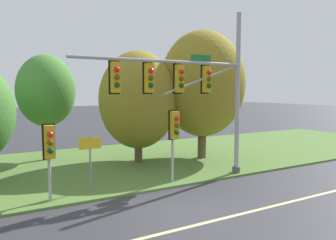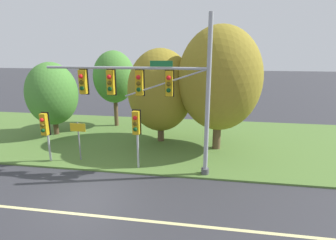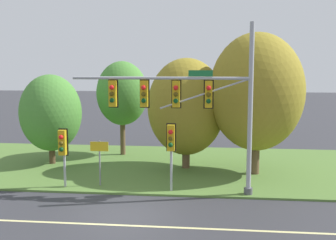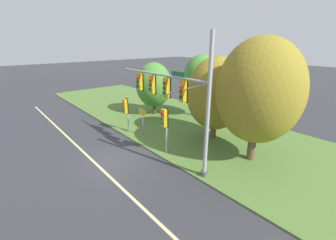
# 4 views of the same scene
# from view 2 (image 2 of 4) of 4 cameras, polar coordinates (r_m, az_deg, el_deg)

# --- Properties ---
(ground_plane) EXTENTS (160.00, 160.00, 0.00)m
(ground_plane) POSITION_cam_2_polar(r_m,az_deg,el_deg) (12.62, -17.55, -15.76)
(ground_plane) COLOR #333338
(lane_stripe) EXTENTS (36.00, 0.16, 0.01)m
(lane_stripe) POSITION_cam_2_polar(r_m,az_deg,el_deg) (11.73, -20.26, -18.53)
(lane_stripe) COLOR beige
(lane_stripe) RESTS_ON ground
(grass_verge) EXTENTS (48.00, 11.50, 0.10)m
(grass_verge) POSITION_cam_2_polar(r_m,az_deg,el_deg) (19.63, -6.96, -3.78)
(grass_verge) COLOR #517533
(grass_verge) RESTS_ON ground
(traffic_signal_mast) EXTENTS (8.44, 0.49, 7.87)m
(traffic_signal_mast) POSITION_cam_2_polar(r_m,az_deg,el_deg) (13.01, -3.42, 6.81)
(traffic_signal_mast) COLOR #9EA0A5
(traffic_signal_mast) RESTS_ON grass_verge
(pedestrian_signal_near_kerb) EXTENTS (0.46, 0.55, 3.26)m
(pedestrian_signal_near_kerb) POSITION_cam_2_polar(r_m,az_deg,el_deg) (13.68, -6.92, -1.42)
(pedestrian_signal_near_kerb) COLOR #9EA0A5
(pedestrian_signal_near_kerb) RESTS_ON grass_verge
(pedestrian_signal_further_along) EXTENTS (0.46, 0.55, 2.91)m
(pedestrian_signal_further_along) POSITION_cam_2_polar(r_m,az_deg,el_deg) (16.10, -25.21, -1.38)
(pedestrian_signal_further_along) COLOR #9EA0A5
(pedestrian_signal_further_along) RESTS_ON grass_verge
(route_sign_post) EXTENTS (0.91, 0.08, 2.26)m
(route_sign_post) POSITION_cam_2_polar(r_m,az_deg,el_deg) (15.84, -18.90, -3.08)
(route_sign_post) COLOR slate
(route_sign_post) RESTS_ON grass_verge
(tree_nearest_road) EXTENTS (3.69, 3.69, 5.41)m
(tree_nearest_road) POSITION_cam_2_polar(r_m,az_deg,el_deg) (21.21, -23.91, 5.21)
(tree_nearest_road) COLOR #4C3823
(tree_nearest_road) RESTS_ON grass_verge
(tree_left_of_mast) EXTENTS (3.38, 3.38, 6.22)m
(tree_left_of_mast) POSITION_cam_2_polar(r_m,az_deg,el_deg) (22.09, -11.63, 9.11)
(tree_left_of_mast) COLOR brown
(tree_left_of_mast) RESTS_ON grass_verge
(tree_behind_signpost) EXTENTS (4.46, 4.46, 6.37)m
(tree_behind_signpost) POSITION_cam_2_polar(r_m,az_deg,el_deg) (17.84, -1.64, 6.44)
(tree_behind_signpost) COLOR brown
(tree_behind_signpost) RESTS_ON grass_verge
(tree_mid_verge) EXTENTS (5.11, 5.11, 7.72)m
(tree_mid_verge) POSITION_cam_2_polar(r_m,az_deg,el_deg) (16.54, 11.16, 8.77)
(tree_mid_verge) COLOR brown
(tree_mid_verge) RESTS_ON grass_verge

